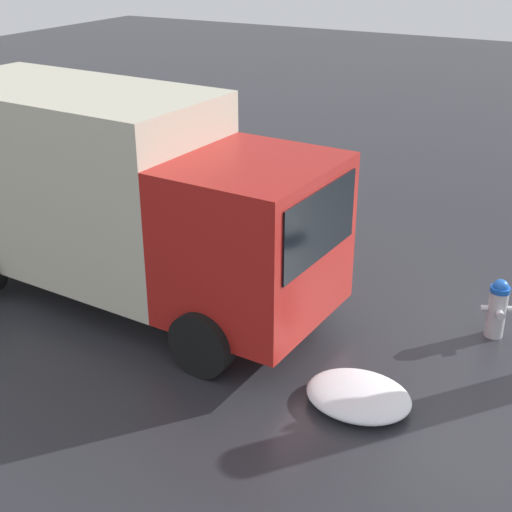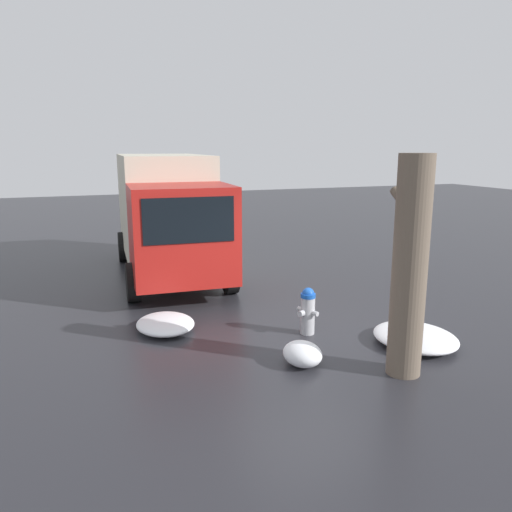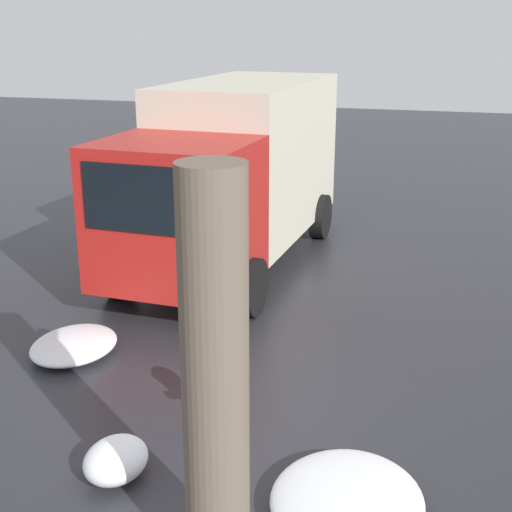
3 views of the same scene
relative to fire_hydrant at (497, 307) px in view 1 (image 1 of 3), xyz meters
name	(u,v)px [view 1 (image 1 of 3)]	position (x,y,z in m)	size (l,w,h in m)	color
ground_plane	(493,335)	(0.00, 0.00, -0.46)	(60.00, 60.00, 0.00)	#28282D
fire_hydrant	(497,307)	(0.00, 0.00, 0.00)	(0.46, 0.37, 0.89)	#B7B7BC
delivery_truck	(117,193)	(5.43, 1.56, 1.27)	(6.64, 2.81, 3.22)	red
snow_pile_curbside	(358,396)	(1.11, 2.47, -0.34)	(1.31, 1.09, 0.25)	white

